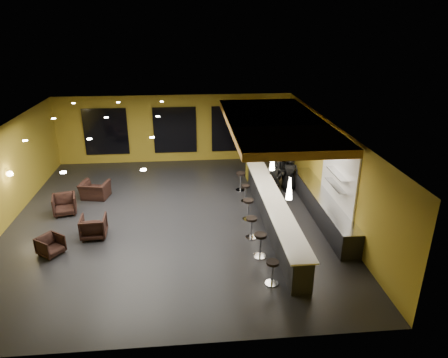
{
  "coord_description": "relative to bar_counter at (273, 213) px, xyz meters",
  "views": [
    {
      "loc": [
        0.69,
        -13.74,
        7.11
      ],
      "look_at": [
        2.0,
        0.5,
        1.3
      ],
      "focal_mm": 32.0,
      "sensor_mm": 36.0,
      "label": 1
    }
  ],
  "objects": [
    {
      "name": "armchair_a",
      "position": [
        -7.49,
        -1.23,
        -0.18
      ],
      "size": [
        0.97,
        0.97,
        0.64
      ],
      "primitive_type": "imported",
      "rotation": [
        0.0,
        0.0,
        0.95
      ],
      "color": "black",
      "rests_on": "floor"
    },
    {
      "name": "bar_stool_5",
      "position": [
        -0.75,
        3.29,
        0.04
      ],
      "size": [
        0.43,
        0.43,
        0.84
      ],
      "rotation": [
        0.0,
        0.0,
        -0.43
      ],
      "color": "silver",
      "rests_on": "floor"
    },
    {
      "name": "wall_back",
      "position": [
        -3.65,
        7.55,
        1.25
      ],
      "size": [
        12.0,
        0.1,
        3.5
      ],
      "primitive_type": "cube",
      "color": "#A38924",
      "rests_on": "floor"
    },
    {
      "name": "wall_front",
      "position": [
        -3.65,
        -5.55,
        1.25
      ],
      "size": [
        12.0,
        0.1,
        3.5
      ],
      "primitive_type": "cube",
      "color": "#A38924",
      "rests_on": "floor"
    },
    {
      "name": "floor",
      "position": [
        -3.65,
        1.0,
        -0.55
      ],
      "size": [
        12.0,
        13.0,
        0.1
      ],
      "primitive_type": "cube",
      "color": "black",
      "rests_on": "ground"
    },
    {
      "name": "armchair_c",
      "position": [
        -7.84,
        1.68,
        -0.11
      ],
      "size": [
        1.02,
        1.04,
        0.78
      ],
      "primitive_type": "imported",
      "rotation": [
        0.0,
        0.0,
        0.25
      ],
      "color": "black",
      "rests_on": "floor"
    },
    {
      "name": "pendant_0",
      "position": [
        0.0,
        -2.0,
        1.85
      ],
      "size": [
        0.2,
        0.2,
        0.7
      ],
      "primitive_type": "cone",
      "color": "white",
      "rests_on": "wood_soffit"
    },
    {
      "name": "armchair_b",
      "position": [
        -6.34,
        -0.22,
        -0.11
      ],
      "size": [
        0.89,
        0.91,
        0.78
      ],
      "primitive_type": "imported",
      "rotation": [
        0.0,
        0.0,
        3.2
      ],
      "color": "black",
      "rests_on": "floor"
    },
    {
      "name": "column",
      "position": [
        0.0,
        4.6,
        1.25
      ],
      "size": [
        0.6,
        0.6,
        3.5
      ],
      "primitive_type": "cube",
      "color": "olive",
      "rests_on": "floor"
    },
    {
      "name": "window_left",
      "position": [
        -7.15,
        7.44,
        1.2
      ],
      "size": [
        2.2,
        0.06,
        2.4
      ],
      "primitive_type": "cube",
      "color": "black",
      "rests_on": "wall_back"
    },
    {
      "name": "bar_stool_2",
      "position": [
        -0.92,
        -0.8,
        -0.0
      ],
      "size": [
        0.39,
        0.39,
        0.78
      ],
      "rotation": [
        0.0,
        0.0,
        0.21
      ],
      "color": "silver",
      "rests_on": "floor"
    },
    {
      "name": "bar_stool_0",
      "position": [
        -0.73,
        -3.42,
        -0.02
      ],
      "size": [
        0.38,
        0.38,
        0.75
      ],
      "rotation": [
        0.0,
        0.0,
        0.03
      ],
      "color": "silver",
      "rests_on": "floor"
    },
    {
      "name": "staff_b",
      "position": [
        1.13,
        3.15,
        0.45
      ],
      "size": [
        0.94,
        0.74,
        1.9
      ],
      "primitive_type": "imported",
      "rotation": [
        0.0,
        0.0,
        0.02
      ],
      "color": "black",
      "rests_on": "floor"
    },
    {
      "name": "wall_right",
      "position": [
        2.4,
        1.0,
        1.25
      ],
      "size": [
        0.1,
        13.0,
        3.5
      ],
      "primitive_type": "cube",
      "color": "#A38924",
      "rests_on": "floor"
    },
    {
      "name": "bar_counter",
      "position": [
        0.0,
        0.0,
        0.0
      ],
      "size": [
        0.6,
        8.0,
        1.0
      ],
      "primitive_type": "cube",
      "color": "black",
      "rests_on": "floor"
    },
    {
      "name": "wall_sconce",
      "position": [
        -9.53,
        1.5,
        1.3
      ],
      "size": [
        0.22,
        0.22,
        0.22
      ],
      "primitive_type": "sphere",
      "color": "#FFE5B2",
      "rests_on": "wall_left"
    },
    {
      "name": "bar_top",
      "position": [
        0.0,
        0.0,
        0.52
      ],
      "size": [
        0.78,
        8.1,
        0.05
      ],
      "primitive_type": "cube",
      "color": "white",
      "rests_on": "bar_counter"
    },
    {
      "name": "wall_shelf_upper",
      "position": [
        2.17,
        -0.2,
        1.55
      ],
      "size": [
        0.3,
        1.5,
        0.03
      ],
      "primitive_type": "cube",
      "color": "silver",
      "rests_on": "wall_right"
    },
    {
      "name": "pendant_2",
      "position": [
        0.0,
        3.0,
        1.85
      ],
      "size": [
        0.2,
        0.2,
        0.7
      ],
      "primitive_type": "cone",
      "color": "white",
      "rests_on": "wood_soffit"
    },
    {
      "name": "prep_counter",
      "position": [
        2.0,
        0.5,
        -0.07
      ],
      "size": [
        0.7,
        6.0,
        0.86
      ],
      "primitive_type": "cube",
      "color": "black",
      "rests_on": "floor"
    },
    {
      "name": "wood_soffit",
      "position": [
        0.35,
        2.0,
        2.86
      ],
      "size": [
        3.6,
        8.0,
        0.28
      ],
      "primitive_type": "cube",
      "color": "#AB7632",
      "rests_on": "ceiling"
    },
    {
      "name": "pendant_1",
      "position": [
        0.0,
        0.5,
        1.85
      ],
      "size": [
        0.2,
        0.2,
        0.7
      ],
      "primitive_type": "cone",
      "color": "white",
      "rests_on": "wood_soffit"
    },
    {
      "name": "window_center",
      "position": [
        -3.65,
        7.44,
        1.2
      ],
      "size": [
        2.2,
        0.06,
        2.4
      ],
      "primitive_type": "cube",
      "color": "black",
      "rests_on": "wall_back"
    },
    {
      "name": "bar_stool_4",
      "position": [
        -0.7,
        2.15,
        -0.04
      ],
      "size": [
        0.37,
        0.37,
        0.73
      ],
      "rotation": [
        0.0,
        0.0,
        0.42
      ],
      "color": "silver",
      "rests_on": "floor"
    },
    {
      "name": "prep_top",
      "position": [
        2.0,
        0.5,
        0.39
      ],
      "size": [
        0.72,
        6.0,
        0.03
      ],
      "primitive_type": "cube",
      "color": "silver",
      "rests_on": "prep_counter"
    },
    {
      "name": "bar_stool_3",
      "position": [
        -0.83,
        0.55,
        0.02
      ],
      "size": [
        0.41,
        0.41,
        0.82
      ],
      "rotation": [
        0.0,
        0.0,
        -0.14
      ],
      "color": "silver",
      "rests_on": "floor"
    },
    {
      "name": "bar_stool_1",
      "position": [
        -0.82,
        -1.99,
        0.02
      ],
      "size": [
        0.41,
        0.41,
        0.82
      ],
      "rotation": [
        0.0,
        0.0,
        0.0
      ],
      "color": "silver",
      "rests_on": "floor"
    },
    {
      "name": "wall_shelf_lower",
      "position": [
        2.17,
        -0.2,
        1.1
      ],
      "size": [
        0.3,
        1.5,
        0.03
      ],
      "primitive_type": "cube",
      "color": "silver",
      "rests_on": "wall_right"
    },
    {
      "name": "staff_c",
      "position": [
        1.36,
        3.11,
        0.35
      ],
      "size": [
        0.93,
        0.71,
        1.7
      ],
      "primitive_type": "imported",
      "rotation": [
        0.0,
        0.0,
        -0.22
      ],
      "color": "black",
      "rests_on": "floor"
    },
    {
      "name": "staff_a",
      "position": [
        0.57,
        2.47,
        0.32
      ],
      "size": [
        0.64,
        0.45,
        1.64
      ],
      "primitive_type": "imported",
      "rotation": [
        0.0,
        0.0,
        0.1
      ],
      "color": "black",
      "rests_on": "floor"
    },
    {
      "name": "armchair_d",
      "position": [
        -6.97,
        3.07,
        -0.14
      ],
      "size": [
        1.27,
        1.17,
        0.72
      ],
      "primitive_type": "imported",
      "rotation": [
        0.0,
        0.0,
        2.94
      ],
      "color": "black",
      "rests_on": "floor"
    },
    {
      "name": "tile_backsplash",
      "position": [
        2.31,
        0.0,
        1.5
      ],
      "size": [
        0.06,
        3.2,
        2.4
      ],
      "primitive_type": "cube",
      "color": "white",
      "rests_on": "wall_right"
    },
    {
      "name": "window_right",
      "position": [
        -0.65,
        7.44,
        1.2
      ],
      "size": [
        2.2,
        0.06,
        2.4
      ],
      "primitive_type": "cube",
      "color": "black",
      "rests_on": "wall_back"
    },
    {
      "name": "ceiling",
      "position": [
        -3.65,
        1.0,
        3.05
      ],
      "size": [
        12.0,
        13.0,
        0.1
      ],
      "primitive_type": "cube",
      "color": "black"
    }
  ]
}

